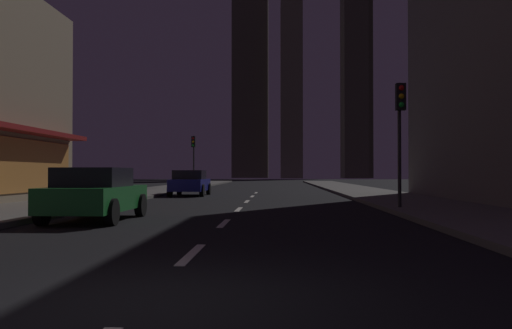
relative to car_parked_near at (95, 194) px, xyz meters
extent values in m
cube|color=black|center=(3.60, 22.93, -0.79)|extent=(78.00, 136.00, 0.10)
cube|color=#605E59|center=(10.60, 22.93, -0.67)|extent=(4.00, 76.00, 0.15)
cube|color=#605E59|center=(-3.40, 22.93, -0.67)|extent=(4.00, 76.00, 0.15)
cube|color=silver|center=(3.60, -5.87, -0.73)|extent=(0.16, 2.20, 0.01)
cube|color=silver|center=(3.60, -0.67, -0.73)|extent=(0.16, 2.20, 0.01)
cube|color=silver|center=(3.60, 4.53, -0.73)|extent=(0.16, 2.20, 0.01)
cube|color=silver|center=(3.60, 9.73, -0.73)|extent=(0.16, 2.20, 0.01)
cube|color=silver|center=(3.60, 14.93, -0.73)|extent=(0.16, 2.20, 0.01)
cube|color=silver|center=(3.60, 20.13, -0.73)|extent=(0.16, 2.20, 0.01)
cube|color=#474435|center=(-1.81, 120.08, 37.26)|extent=(8.97, 6.53, 76.00)
cube|color=#615D49|center=(8.28, 110.23, 19.74)|extent=(5.02, 7.50, 40.97)
cube|color=#3E3B2F|center=(24.20, 115.86, 22.22)|extent=(7.23, 5.13, 45.93)
cube|color=#413D30|center=(23.10, 111.64, 30.70)|extent=(5.57, 7.99, 62.89)
cube|color=#1E722D|center=(0.00, 0.05, -0.13)|extent=(1.80, 4.20, 0.65)
cube|color=black|center=(0.00, -0.15, 0.43)|extent=(1.64, 2.00, 0.55)
cylinder|color=black|center=(-0.88, 1.45, -0.40)|extent=(0.22, 0.68, 0.68)
cylinder|color=black|center=(0.88, 1.45, -0.40)|extent=(0.22, 0.68, 0.68)
cylinder|color=black|center=(-0.88, -1.35, -0.40)|extent=(0.22, 0.68, 0.68)
cylinder|color=black|center=(0.88, -1.35, -0.40)|extent=(0.22, 0.68, 0.68)
sphere|color=white|center=(-0.55, 2.10, -0.08)|extent=(0.18, 0.18, 0.18)
sphere|color=white|center=(0.55, 2.10, -0.08)|extent=(0.18, 0.18, 0.18)
cube|color=navy|center=(0.00, 15.92, -0.13)|extent=(1.80, 4.20, 0.65)
cube|color=black|center=(0.00, 15.72, 0.43)|extent=(1.64, 2.00, 0.55)
cylinder|color=black|center=(-0.88, 17.32, -0.40)|extent=(0.22, 0.68, 0.68)
cylinder|color=black|center=(0.88, 17.32, -0.40)|extent=(0.22, 0.68, 0.68)
cylinder|color=black|center=(-0.88, 14.52, -0.40)|extent=(0.22, 0.68, 0.68)
cylinder|color=black|center=(0.88, 14.52, -0.40)|extent=(0.22, 0.68, 0.68)
sphere|color=white|center=(-0.55, 17.97, -0.08)|extent=(0.18, 0.18, 0.18)
sphere|color=white|center=(0.55, 17.97, -0.08)|extent=(0.18, 0.18, 0.18)
cylinder|color=#B2B2B2|center=(-2.30, 10.74, -0.32)|extent=(0.22, 0.22, 0.55)
sphere|color=#B2B2B2|center=(-2.30, 10.74, -0.04)|extent=(0.21, 0.21, 0.21)
cylinder|color=#B2B2B2|center=(-2.30, 10.74, -0.56)|extent=(0.30, 0.30, 0.06)
cylinder|color=#B2B2B2|center=(-2.46, 10.74, -0.29)|extent=(0.10, 0.10, 0.10)
cylinder|color=#B2B2B2|center=(-2.14, 10.74, -0.29)|extent=(0.10, 0.10, 0.10)
cylinder|color=#2D2D2D|center=(9.10, 3.76, 1.51)|extent=(0.12, 0.12, 4.20)
cube|color=black|center=(9.10, 3.56, 3.11)|extent=(0.32, 0.24, 0.90)
sphere|color=red|center=(9.10, 3.43, 3.39)|extent=(0.18, 0.18, 0.18)
sphere|color=#F2B20C|center=(9.10, 3.43, 3.11)|extent=(0.18, 0.18, 0.18)
sphere|color=#19D833|center=(9.10, 3.43, 2.83)|extent=(0.18, 0.18, 0.18)
cylinder|color=#2D2D2D|center=(-1.90, 29.31, 1.51)|extent=(0.12, 0.12, 4.20)
cube|color=black|center=(-1.90, 29.11, 3.11)|extent=(0.32, 0.24, 0.90)
sphere|color=red|center=(-1.90, 28.98, 3.39)|extent=(0.18, 0.18, 0.18)
sphere|color=#F2B20C|center=(-1.90, 28.98, 3.11)|extent=(0.18, 0.18, 0.18)
sphere|color=#19D833|center=(-1.90, 28.98, 2.83)|extent=(0.18, 0.18, 0.18)
camera|label=1|loc=(4.98, -14.44, 0.58)|focal=37.54mm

